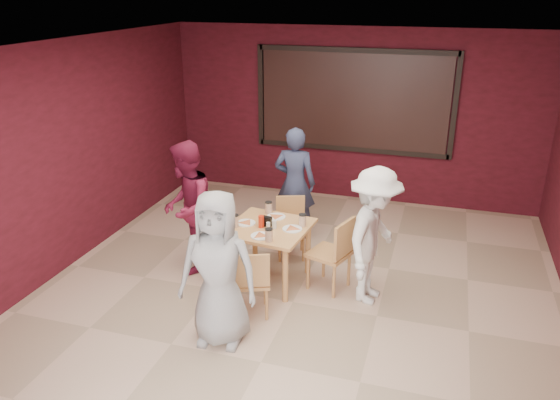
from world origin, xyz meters
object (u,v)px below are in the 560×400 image
(dining_table, at_px, (269,233))
(diner_front, at_px, (218,269))
(diner_right, at_px, (374,236))
(chair_back, at_px, (291,223))
(chair_front, at_px, (251,279))
(diner_left, at_px, (187,208))
(chair_right, at_px, (335,250))
(diner_back, at_px, (295,183))
(chair_left, at_px, (215,235))

(dining_table, relative_size, diner_front, 0.62)
(dining_table, relative_size, diner_right, 0.63)
(chair_back, distance_m, diner_right, 1.48)
(dining_table, distance_m, chair_front, 0.82)
(diner_front, relative_size, diner_right, 1.02)
(chair_back, relative_size, diner_left, 0.48)
(diner_front, bearing_deg, chair_front, 66.16)
(chair_right, bearing_deg, diner_back, 123.40)
(chair_front, bearing_deg, diner_front, -107.96)
(diner_left, bearing_deg, diner_front, 21.63)
(diner_back, bearing_deg, diner_front, 85.82)
(chair_back, height_order, diner_right, diner_right)
(chair_back, bearing_deg, diner_back, 100.64)
(chair_left, bearing_deg, chair_back, 41.14)
(chair_front, height_order, diner_front, diner_front)
(chair_right, distance_m, diner_right, 0.53)
(diner_back, bearing_deg, dining_table, 89.00)
(chair_back, height_order, diner_left, diner_left)
(dining_table, distance_m, diner_left, 1.08)
(chair_left, xyz_separation_m, diner_front, (0.64, -1.36, 0.33))
(diner_back, bearing_deg, chair_right, 120.10)
(chair_right, height_order, diner_left, diner_left)
(diner_back, height_order, diner_right, diner_back)
(diner_front, bearing_deg, dining_table, 79.95)
(diner_front, distance_m, diner_left, 1.61)
(diner_left, bearing_deg, chair_front, 39.36)
(chair_front, height_order, diner_left, diner_left)
(dining_table, relative_size, chair_right, 1.11)
(chair_right, bearing_deg, diner_front, -124.34)
(diner_left, bearing_deg, chair_back, 108.96)
(chair_back, height_order, diner_front, diner_front)
(diner_front, distance_m, diner_back, 2.61)
(chair_back, xyz_separation_m, diner_left, (-1.11, -0.76, 0.38))
(chair_back, height_order, chair_right, chair_right)
(chair_right, xyz_separation_m, diner_left, (-1.86, -0.03, 0.32))
(chair_right, xyz_separation_m, diner_back, (-0.85, 1.30, 0.29))
(dining_table, xyz_separation_m, chair_back, (0.05, 0.76, -0.19))
(dining_table, height_order, diner_right, diner_right)
(dining_table, bearing_deg, diner_right, -2.59)
(chair_right, distance_m, diner_left, 1.89)
(dining_table, distance_m, chair_back, 0.79)
(diner_right, bearing_deg, diner_front, 143.17)
(chair_left, bearing_deg, chair_front, -47.62)
(dining_table, relative_size, chair_left, 1.21)
(chair_back, bearing_deg, chair_left, -138.86)
(chair_front, height_order, chair_right, chair_right)
(diner_right, bearing_deg, chair_right, 89.70)
(chair_left, bearing_deg, diner_left, -167.41)
(diner_back, bearing_deg, diner_left, 49.46)
(chair_left, relative_size, chair_right, 0.92)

